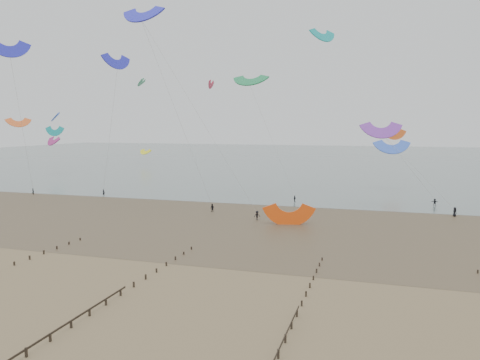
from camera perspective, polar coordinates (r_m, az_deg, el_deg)
name	(u,v)px	position (r m, az deg, el deg)	size (l,w,h in m)	color
ground	(120,273)	(57.37, -14.45, -10.93)	(500.00, 500.00, 0.00)	brown
sea_and_shore	(198,216)	(89.03, -5.15, -4.42)	(500.00, 665.00, 0.03)	#475654
groynes	(31,348)	(40.63, -24.10, -18.19)	(72.16, 50.16, 1.00)	black
kitesurfer_lead	(33,192)	(126.50, -23.91, -1.30)	(0.58, 0.38, 1.60)	black
kitesurfers	(311,207)	(95.52, 8.62, -3.21)	(78.87, 26.63, 1.77)	black
grounded_kite	(289,225)	(81.81, 5.97, -5.44)	(7.53, 3.94, 5.73)	#FD5010
kites_airborne	(265,110)	(135.70, 3.04, 8.52)	(241.63, 122.23, 38.82)	#A31C70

